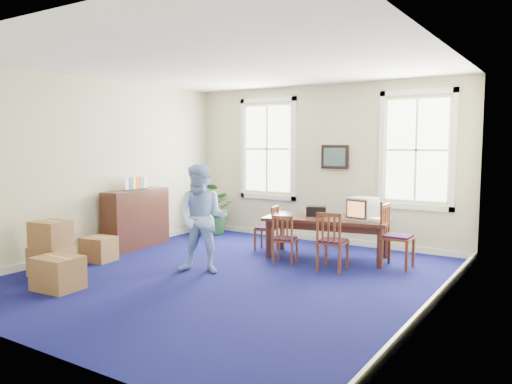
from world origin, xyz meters
The scene contains 25 objects.
floor centered at (0.00, 0.00, 0.00)m, with size 6.50×6.50×0.00m, color navy.
ceiling centered at (0.00, 0.00, 3.20)m, with size 6.50×6.50×0.00m, color white.
wall_back centered at (0.00, 3.25, 1.60)m, with size 6.50×6.50×0.00m, color beige.
wall_front centered at (0.00, -3.25, 1.60)m, with size 6.50×6.50×0.00m, color beige.
wall_left centered at (-3.00, 0.00, 1.60)m, with size 6.50×6.50×0.00m, color beige.
wall_right centered at (3.00, 0.00, 1.60)m, with size 6.50×6.50×0.00m, color beige.
baseboard_back centered at (0.00, 3.22, 0.06)m, with size 6.00×0.04×0.12m, color white.
baseboard_left centered at (-2.97, 0.00, 0.06)m, with size 0.04×6.50×0.12m, color white.
baseboard_right centered at (2.97, 0.00, 0.06)m, with size 0.04×6.50×0.12m, color white.
window_left centered at (-1.30, 3.23, 1.90)m, with size 1.40×0.12×2.20m, color white, non-canonical shape.
window_right centered at (1.90, 3.23, 1.90)m, with size 1.40×0.12×2.20m, color white, non-canonical shape.
wall_picture centered at (0.30, 3.20, 1.75)m, with size 0.58×0.06×0.48m, color black, non-canonical shape.
conference_table centered at (0.74, 1.92, 0.36)m, with size 2.13×0.97×0.73m, color #401F16, non-canonical shape.
crt_tv centered at (1.37, 1.97, 0.92)m, with size 0.42×0.46×0.38m, color #B7B7BC, non-canonical shape.
game_console centered at (1.66, 1.92, 0.76)m, with size 0.18×0.23×0.06m, color white.
equipment_bag centered at (0.50, 1.97, 0.81)m, with size 0.35×0.23×0.17m, color black.
chair_near_left centered at (0.30, 1.19, 0.42)m, with size 0.37×0.37×0.83m, color brown, non-canonical shape.
chair_near_right centered at (1.18, 1.19, 0.47)m, with size 0.43×0.43×0.95m, color brown, non-canonical shape.
chair_end_left centered at (-0.52, 1.92, 0.42)m, with size 0.38×0.38×0.84m, color brown, non-canonical shape.
chair_end_right centered at (2.00, 1.92, 0.52)m, with size 0.46×0.46×1.03m, color brown, non-canonical shape.
man centered at (-0.47, -0.06, 0.86)m, with size 0.84×0.65×1.71m, color #9DBFFE.
credenza centered at (-2.75, 0.73, 0.58)m, with size 0.42×1.48×1.16m, color #401F16.
brochure_rack centered at (-2.73, 0.73, 1.29)m, with size 0.11×0.60×0.26m, color #99999E, non-canonical shape.
potted_plant centered at (-2.33, 2.66, 0.59)m, with size 1.06×0.92×1.18m, color #205024.
cardboard_boxes centered at (-2.14, -1.31, 0.44)m, with size 1.54×1.54×0.88m, color olive, non-canonical shape.
Camera 1 is at (4.40, -6.05, 2.03)m, focal length 35.00 mm.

